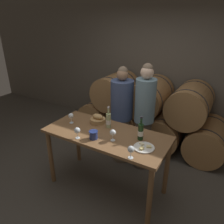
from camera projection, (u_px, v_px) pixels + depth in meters
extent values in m
plane|color=#4C473F|center=(107.00, 186.00, 3.27)|extent=(10.00, 10.00, 0.00)
cube|color=#60594F|center=(163.00, 57.00, 4.28)|extent=(10.00, 0.12, 3.20)
cylinder|color=#9E7042|center=(101.00, 114.00, 4.87)|extent=(0.67, 0.89, 0.67)
cylinder|color=#2D2D33|center=(94.00, 118.00, 4.64)|extent=(0.69, 0.02, 0.69)
cylinder|color=#2D2D33|center=(108.00, 109.00, 5.09)|extent=(0.69, 0.02, 0.69)
cylinder|color=#9E7042|center=(131.00, 121.00, 4.52)|extent=(0.67, 0.89, 0.67)
cylinder|color=#2D2D33|center=(125.00, 127.00, 4.30)|extent=(0.69, 0.02, 0.69)
cylinder|color=#2D2D33|center=(137.00, 116.00, 4.75)|extent=(0.69, 0.02, 0.69)
cylinder|color=#9E7042|center=(166.00, 130.00, 4.18)|extent=(0.67, 0.89, 0.67)
cylinder|color=#2D2D33|center=(161.00, 136.00, 3.95)|extent=(0.69, 0.02, 0.69)
cylinder|color=#2D2D33|center=(170.00, 124.00, 4.40)|extent=(0.69, 0.02, 0.69)
cylinder|color=#9E7042|center=(207.00, 140.00, 3.83)|extent=(0.67, 0.89, 0.67)
cylinder|color=#2D2D33|center=(204.00, 148.00, 3.61)|extent=(0.69, 0.02, 0.69)
cylinder|color=#2D2D33|center=(209.00, 133.00, 4.06)|extent=(0.69, 0.02, 0.69)
cylinder|color=#9E7042|center=(116.00, 90.00, 4.45)|extent=(0.67, 0.89, 0.67)
cylinder|color=#2D2D33|center=(108.00, 94.00, 4.23)|extent=(0.69, 0.02, 0.69)
cylinder|color=#2D2D33|center=(122.00, 87.00, 4.67)|extent=(0.69, 0.02, 0.69)
cylinder|color=#9E7042|center=(150.00, 97.00, 4.10)|extent=(0.67, 0.89, 0.67)
cylinder|color=#2D2D33|center=(144.00, 101.00, 3.88)|extent=(0.69, 0.02, 0.69)
cylinder|color=#2D2D33|center=(155.00, 93.00, 4.33)|extent=(0.69, 0.02, 0.69)
cylinder|color=#9E7042|center=(190.00, 104.00, 3.76)|extent=(0.67, 0.89, 0.67)
cylinder|color=#2D2D33|center=(186.00, 110.00, 3.54)|extent=(0.69, 0.02, 0.69)
cylinder|color=#2D2D33|center=(194.00, 99.00, 3.98)|extent=(0.69, 0.02, 0.69)
cylinder|color=brown|center=(51.00, 157.00, 3.21)|extent=(0.06, 0.06, 0.87)
cylinder|color=brown|center=(150.00, 198.00, 2.49)|extent=(0.06, 0.06, 0.87)
cylinder|color=brown|center=(78.00, 138.00, 3.70)|extent=(0.06, 0.06, 0.87)
cylinder|color=brown|center=(167.00, 168.00, 2.98)|extent=(0.06, 0.06, 0.87)
cube|color=brown|center=(106.00, 134.00, 2.91)|extent=(1.67, 0.75, 0.04)
cylinder|color=#756651|center=(121.00, 139.00, 3.76)|extent=(0.30, 0.30, 0.80)
cylinder|color=#3D4C75|center=(122.00, 100.00, 3.47)|extent=(0.36, 0.36, 0.63)
sphere|color=#997051|center=(122.00, 75.00, 3.30)|extent=(0.18, 0.18, 0.18)
sphere|color=#75604C|center=(123.00, 71.00, 3.29)|extent=(0.15, 0.15, 0.15)
cylinder|color=#4C4238|center=(142.00, 144.00, 3.57)|extent=(0.25, 0.25, 0.84)
cylinder|color=gray|center=(145.00, 101.00, 3.26)|extent=(0.31, 0.31, 0.67)
sphere|color=beige|center=(147.00, 72.00, 3.09)|extent=(0.19, 0.19, 0.19)
sphere|color=#75604C|center=(148.00, 69.00, 3.07)|extent=(0.16, 0.16, 0.16)
cylinder|color=#193819|center=(141.00, 132.00, 2.71)|extent=(0.07, 0.07, 0.21)
cylinder|color=#193819|center=(141.00, 121.00, 2.65)|extent=(0.03, 0.03, 0.08)
cylinder|color=black|center=(141.00, 117.00, 2.63)|extent=(0.03, 0.03, 0.02)
cylinder|color=white|center=(141.00, 133.00, 2.72)|extent=(0.07, 0.07, 0.07)
cylinder|color=#ADBC7F|center=(109.00, 121.00, 3.01)|extent=(0.07, 0.07, 0.21)
cylinder|color=#ADBC7F|center=(108.00, 111.00, 2.95)|extent=(0.03, 0.03, 0.08)
cylinder|color=#B7B7BC|center=(108.00, 108.00, 2.93)|extent=(0.03, 0.03, 0.02)
cylinder|color=white|center=(109.00, 122.00, 3.02)|extent=(0.07, 0.07, 0.07)
cylinder|color=navy|center=(93.00, 135.00, 2.75)|extent=(0.11, 0.11, 0.11)
cylinder|color=navy|center=(93.00, 132.00, 2.73)|extent=(0.11, 0.11, 0.01)
cylinder|color=#A87F4C|center=(98.00, 120.00, 3.17)|extent=(0.22, 0.22, 0.07)
ellipsoid|color=tan|center=(98.00, 117.00, 3.15)|extent=(0.16, 0.10, 0.08)
cylinder|color=white|center=(144.00, 147.00, 2.57)|extent=(0.25, 0.25, 0.01)
cube|color=beige|center=(149.00, 147.00, 2.56)|extent=(0.07, 0.06, 0.02)
cube|color=beige|center=(142.00, 144.00, 2.61)|extent=(0.07, 0.07, 0.02)
cube|color=#E0CC7F|center=(142.00, 148.00, 2.52)|extent=(0.05, 0.06, 0.02)
cylinder|color=white|center=(72.00, 123.00, 3.18)|extent=(0.06, 0.06, 0.00)
cylinder|color=white|center=(71.00, 120.00, 3.16)|extent=(0.01, 0.01, 0.08)
sphere|color=white|center=(71.00, 116.00, 3.14)|extent=(0.08, 0.08, 0.08)
cylinder|color=white|center=(78.00, 138.00, 2.78)|extent=(0.06, 0.06, 0.00)
cylinder|color=white|center=(78.00, 135.00, 2.77)|extent=(0.01, 0.01, 0.08)
sphere|color=white|center=(77.00, 130.00, 2.74)|extent=(0.08, 0.08, 0.08)
cylinder|color=white|center=(113.00, 140.00, 2.73)|extent=(0.06, 0.06, 0.00)
cylinder|color=white|center=(113.00, 137.00, 2.72)|extent=(0.01, 0.01, 0.08)
sphere|color=white|center=(113.00, 132.00, 2.69)|extent=(0.08, 0.08, 0.08)
cylinder|color=white|center=(131.00, 158.00, 2.40)|extent=(0.06, 0.06, 0.00)
cylinder|color=white|center=(131.00, 155.00, 2.38)|extent=(0.01, 0.01, 0.08)
sphere|color=white|center=(131.00, 149.00, 2.35)|extent=(0.08, 0.08, 0.08)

